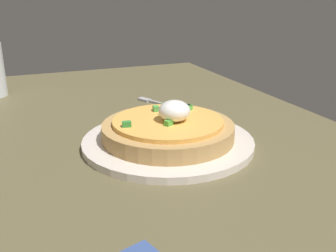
{
  "coord_description": "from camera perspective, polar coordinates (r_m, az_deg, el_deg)",
  "views": [
    {
      "loc": [
        -56.54,
        17.56,
        25.79
      ],
      "look_at": [
        -5.38,
        -3.18,
        5.95
      ],
      "focal_mm": 41.49,
      "sensor_mm": 36.0,
      "label": 1
    }
  ],
  "objects": [
    {
      "name": "fork",
      "position": [
        0.81,
        -2.09,
        3.53
      ],
      "size": [
        9.72,
        5.54,
        0.5
      ],
      "rotation": [
        0.0,
        0.0,
        0.46
      ],
      "color": "#B7B7BC",
      "rests_on": "dining_table"
    },
    {
      "name": "pizza",
      "position": [
        0.59,
        0.05,
        -0.35
      ],
      "size": [
        20.04,
        20.04,
        6.17
      ],
      "color": "tan",
      "rests_on": "plate"
    },
    {
      "name": "dining_table",
      "position": [
        0.64,
        -4.45,
        -2.66
      ],
      "size": [
        112.09,
        70.57,
        2.88
      ],
      "primitive_type": "cube",
      "color": "brown",
      "rests_on": "ground"
    },
    {
      "name": "plate",
      "position": [
        0.6,
        0.0,
        -2.3
      ],
      "size": [
        26.13,
        26.13,
        1.08
      ],
      "primitive_type": "cylinder",
      "color": "silver",
      "rests_on": "dining_table"
    }
  ]
}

